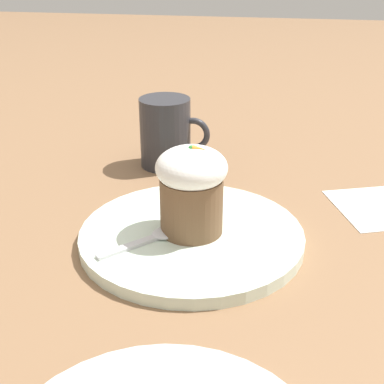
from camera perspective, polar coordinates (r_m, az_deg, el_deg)
The scene contains 5 objects.
ground_plane at distance 0.64m, azimuth -0.05°, elevation -5.30°, with size 4.00×4.00×0.00m, color #846042.
dessert_plate at distance 0.64m, azimuth -0.05°, elevation -4.72°, with size 0.26×0.26×0.01m.
carrot_cake at distance 0.61m, azimuth 0.00°, elevation 0.48°, with size 0.08×0.08×0.11m.
spoon at distance 0.61m, azimuth -3.97°, elevation -4.79°, with size 0.09×0.09×0.01m.
coffee_cup at distance 0.83m, azimuth -2.76°, elevation 6.35°, with size 0.11×0.08×0.11m.
Camera 1 is at (0.10, -0.54, 0.33)m, focal length 50.00 mm.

